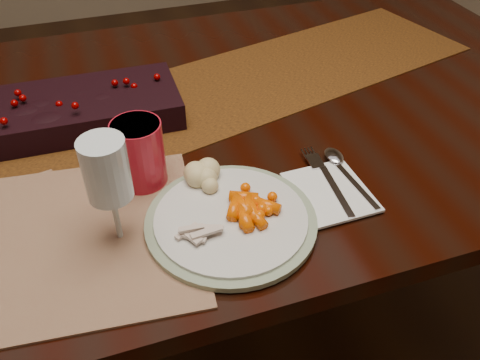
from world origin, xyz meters
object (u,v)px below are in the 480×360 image
object	(u,v)px
wine_glass	(111,193)
baby_carrots	(251,210)
centerpiece	(85,104)
napkin	(330,192)
turkey_shreds	(200,229)
dining_table	(207,239)
placemat_main	(42,244)
red_cup	(139,153)
mashed_potatoes	(206,174)
dinner_plate	(231,220)

from	to	relation	value
wine_glass	baby_carrots	bearing A→B (deg)	-9.69
centerpiece	napkin	xyz separation A→B (m)	(0.37, -0.36, -0.03)
turkey_shreds	baby_carrots	bearing A→B (deg)	9.44
dining_table	centerpiece	xyz separation A→B (m)	(-0.22, 0.05, 0.41)
placemat_main	red_cup	xyz separation A→B (m)	(0.18, 0.10, 0.06)
dining_table	baby_carrots	xyz separation A→B (m)	(-0.00, -0.33, 0.40)
turkey_shreds	red_cup	distance (m)	0.18
placemat_main	turkey_shreds	world-z (taller)	turkey_shreds
placemat_main	mashed_potatoes	world-z (taller)	mashed_potatoes
baby_carrots	mashed_potatoes	bearing A→B (deg)	115.74
baby_carrots	red_cup	bearing A→B (deg)	132.36
baby_carrots	turkey_shreds	world-z (taller)	baby_carrots
baby_carrots	turkey_shreds	xyz separation A→B (m)	(-0.09, -0.01, -0.00)
turkey_shreds	wine_glass	world-z (taller)	wine_glass
dinner_plate	red_cup	size ratio (longest dim) A/B	2.34
turkey_shreds	wine_glass	size ratio (longest dim) A/B	0.43
napkin	baby_carrots	bearing A→B (deg)	-173.10
placemat_main	centerpiece	bearing A→B (deg)	78.07
centerpiece	red_cup	xyz separation A→B (m)	(0.07, -0.23, 0.02)
turkey_shreds	dining_table	bearing A→B (deg)	75.41
centerpiece	napkin	size ratio (longest dim) A/B	2.55
centerpiece	red_cup	size ratio (longest dim) A/B	3.16
centerpiece	wine_glass	bearing A→B (deg)	-87.79
dining_table	mashed_potatoes	world-z (taller)	mashed_potatoes
placemat_main	wine_glass	bearing A→B (deg)	-5.78
turkey_shreds	napkin	world-z (taller)	turkey_shreds
placemat_main	wine_glass	distance (m)	0.15
dinner_plate	red_cup	distance (m)	0.20
baby_carrots	turkey_shreds	distance (m)	0.09
centerpiece	placemat_main	bearing A→B (deg)	-107.57
dinner_plate	baby_carrots	world-z (taller)	baby_carrots
centerpiece	dinner_plate	world-z (taller)	centerpiece
napkin	dining_table	bearing A→B (deg)	113.93
placemat_main	baby_carrots	world-z (taller)	baby_carrots
dinner_plate	napkin	size ratio (longest dim) A/B	1.89
placemat_main	turkey_shreds	xyz separation A→B (m)	(0.23, -0.07, 0.03)
mashed_potatoes	wine_glass	size ratio (longest dim) A/B	0.41
dinner_plate	wine_glass	world-z (taller)	wine_glass
centerpiece	red_cup	distance (m)	0.24
wine_glass	turkey_shreds	bearing A→B (deg)	-22.91
red_cup	dining_table	bearing A→B (deg)	50.02
dinner_plate	turkey_shreds	bearing A→B (deg)	-160.35
mashed_potatoes	napkin	world-z (taller)	mashed_potatoes
centerpiece	red_cup	bearing A→B (deg)	-72.37
mashed_potatoes	turkey_shreds	world-z (taller)	mashed_potatoes
napkin	red_cup	bearing A→B (deg)	154.00
baby_carrots	napkin	bearing A→B (deg)	8.12
centerpiece	turkey_shreds	bearing A→B (deg)	-72.03
placemat_main	dinner_plate	bearing A→B (deg)	-4.76
mashed_potatoes	napkin	bearing A→B (deg)	-20.71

